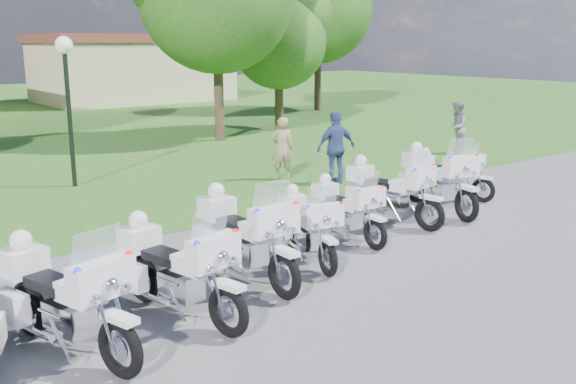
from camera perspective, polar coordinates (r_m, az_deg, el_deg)
ground at (r=11.21m, az=1.76°, el=-6.23°), size 100.00×100.00×0.00m
motorcycle_1 at (r=8.36m, az=-19.47°, el=-8.73°), size 1.25×2.52×1.73m
motorcycle_2 at (r=9.04m, az=-10.03°, el=-6.62°), size 1.12×2.47×1.67m
motorcycle_3 at (r=10.28m, az=-3.97°, el=-3.79°), size 0.87×2.61×1.75m
motorcycle_4 at (r=11.18m, az=1.64°, el=-2.96°), size 1.14×2.13×1.48m
motorcycle_5 at (r=12.42m, az=5.12°, el=-1.43°), size 0.80×2.12×1.42m
motorcycle_6 at (r=13.63m, az=8.93°, el=0.18°), size 0.98×2.43×1.64m
motorcycle_7 at (r=14.77m, az=13.04°, el=1.21°), size 1.28×2.55×1.75m
motorcycle_8 at (r=16.11m, az=14.12°, el=1.63°), size 1.00×2.06×1.41m
lamp_post at (r=17.39m, az=-19.12°, el=9.92°), size 0.44×0.44×3.85m
tree_3 at (r=27.17m, az=-0.92°, el=14.02°), size 4.61×3.93×6.14m
building_east at (r=42.05m, az=-13.65°, el=10.71°), size 11.44×7.28×4.10m
bystander_a at (r=17.57m, az=-0.53°, el=3.88°), size 0.75×0.66×1.72m
bystander_b at (r=22.35m, az=14.72°, el=5.55°), size 1.09×1.04×1.77m
bystander_c at (r=17.04m, az=4.29°, el=3.94°), size 1.20×0.65×1.95m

